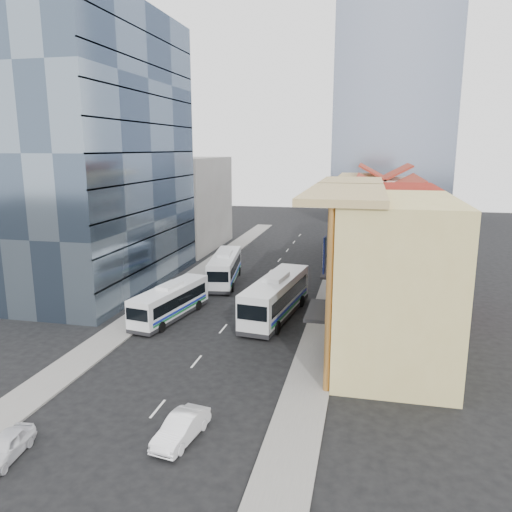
% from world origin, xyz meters
% --- Properties ---
extents(ground, '(200.00, 200.00, 0.00)m').
position_xyz_m(ground, '(0.00, 0.00, 0.00)').
color(ground, black).
rests_on(ground, ground).
extents(sidewalk_right, '(3.00, 90.00, 0.15)m').
position_xyz_m(sidewalk_right, '(8.50, 22.00, 0.07)').
color(sidewalk_right, slate).
rests_on(sidewalk_right, ground).
extents(sidewalk_left, '(3.00, 90.00, 0.15)m').
position_xyz_m(sidewalk_left, '(-8.50, 22.00, 0.07)').
color(sidewalk_left, slate).
rests_on(sidewalk_left, ground).
extents(shophouse_tan, '(8.00, 14.00, 12.00)m').
position_xyz_m(shophouse_tan, '(14.00, 5.00, 6.00)').
color(shophouse_tan, '#DCCA7F').
rests_on(shophouse_tan, ground).
extents(shophouse_red, '(8.00, 10.00, 12.00)m').
position_xyz_m(shophouse_red, '(14.00, 17.00, 6.00)').
color(shophouse_red, maroon).
rests_on(shophouse_red, ground).
extents(shophouse_cream_near, '(8.00, 9.00, 10.00)m').
position_xyz_m(shophouse_cream_near, '(14.00, 26.50, 5.00)').
color(shophouse_cream_near, beige).
rests_on(shophouse_cream_near, ground).
extents(shophouse_cream_mid, '(8.00, 9.00, 10.00)m').
position_xyz_m(shophouse_cream_mid, '(14.00, 35.50, 5.00)').
color(shophouse_cream_mid, beige).
rests_on(shophouse_cream_mid, ground).
extents(shophouse_cream_far, '(8.00, 12.00, 11.00)m').
position_xyz_m(shophouse_cream_far, '(14.00, 46.00, 5.50)').
color(shophouse_cream_far, beige).
rests_on(shophouse_cream_far, ground).
extents(office_tower, '(12.00, 26.00, 30.00)m').
position_xyz_m(office_tower, '(-17.00, 19.00, 15.00)').
color(office_tower, '#384659').
rests_on(office_tower, ground).
extents(office_block_far, '(10.00, 18.00, 14.00)m').
position_xyz_m(office_block_far, '(-16.00, 42.00, 7.00)').
color(office_block_far, gray).
rests_on(office_block_far, ground).
extents(bus_left_near, '(4.14, 10.67, 3.34)m').
position_xyz_m(bus_left_near, '(-5.50, 9.60, 1.67)').
color(bus_left_near, silver).
rests_on(bus_left_near, ground).
extents(bus_left_far, '(4.34, 11.70, 3.67)m').
position_xyz_m(bus_left_far, '(-4.10, 22.76, 1.83)').
color(bus_left_far, silver).
rests_on(bus_left_far, ground).
extents(bus_right, '(4.60, 13.00, 4.08)m').
position_xyz_m(bus_right, '(3.92, 12.09, 2.04)').
color(bus_right, silver).
rests_on(bus_right, ground).
extents(sedan_left, '(1.94, 3.95, 1.29)m').
position_xyz_m(sedan_left, '(-5.50, -12.29, 0.65)').
color(sedan_left, silver).
rests_on(sedan_left, ground).
extents(sedan_right, '(2.12, 4.42, 1.40)m').
position_xyz_m(sedan_right, '(2.61, -8.79, 0.70)').
color(sedan_right, white).
rests_on(sedan_right, ground).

